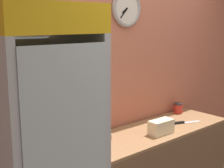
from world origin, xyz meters
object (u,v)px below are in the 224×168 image
at_px(sandwich_stack_bottom, 161,130).
at_px(condiment_jar, 178,108).
at_px(sandwich_stack_middle, 161,123).
at_px(chefs_knife, 183,122).
at_px(beverage_cooler, 37,141).
at_px(sandwich_flat_left, 99,139).

xyz_separation_m(sandwich_stack_bottom, condiment_jar, (0.66, 0.32, 0.02)).
distance_m(sandwich_stack_bottom, sandwich_stack_middle, 0.07).
bearing_deg(condiment_jar, chefs_knife, -134.74).
bearing_deg(sandwich_stack_bottom, beverage_cooler, 175.79).
relative_size(sandwich_stack_bottom, chefs_knife, 0.81).
bearing_deg(beverage_cooler, sandwich_stack_middle, -4.21).
bearing_deg(sandwich_stack_middle, sandwich_stack_bottom, 0.00).
xyz_separation_m(chefs_knife, condiment_jar, (0.26, 0.26, 0.05)).
distance_m(beverage_cooler, sandwich_stack_bottom, 1.21).
relative_size(sandwich_stack_middle, chefs_knife, 0.81).
bearing_deg(sandwich_stack_middle, chefs_knife, 8.07).
bearing_deg(sandwich_flat_left, sandwich_stack_middle, -20.41).
height_order(beverage_cooler, chefs_knife, beverage_cooler).
distance_m(beverage_cooler, sandwich_flat_left, 0.67).
xyz_separation_m(beverage_cooler, chefs_knife, (1.59, -0.03, -0.20)).
bearing_deg(sandwich_stack_middle, sandwich_flat_left, 159.59).
bearing_deg(chefs_knife, sandwich_stack_middle, -171.93).
height_order(sandwich_stack_bottom, sandwich_flat_left, sandwich_stack_bottom).
xyz_separation_m(sandwich_stack_middle, sandwich_flat_left, (-0.56, 0.21, -0.07)).
relative_size(sandwich_flat_left, condiment_jar, 1.94).
xyz_separation_m(sandwich_stack_bottom, chefs_knife, (0.40, 0.06, -0.02)).
relative_size(beverage_cooler, chefs_knife, 6.56).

